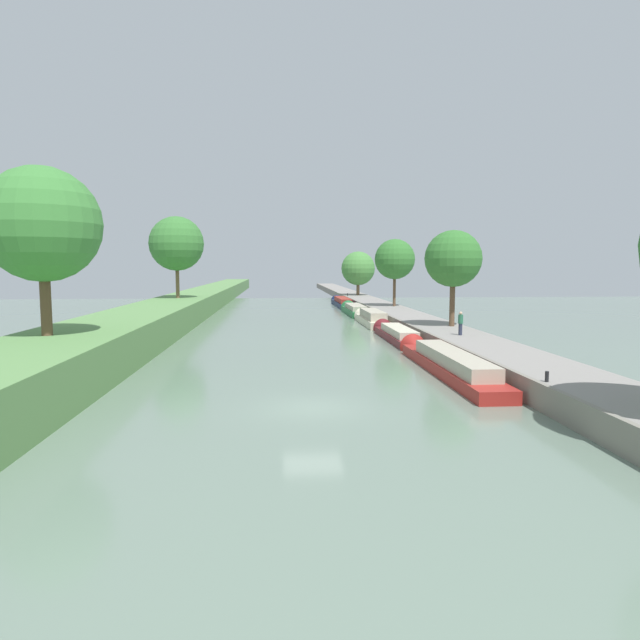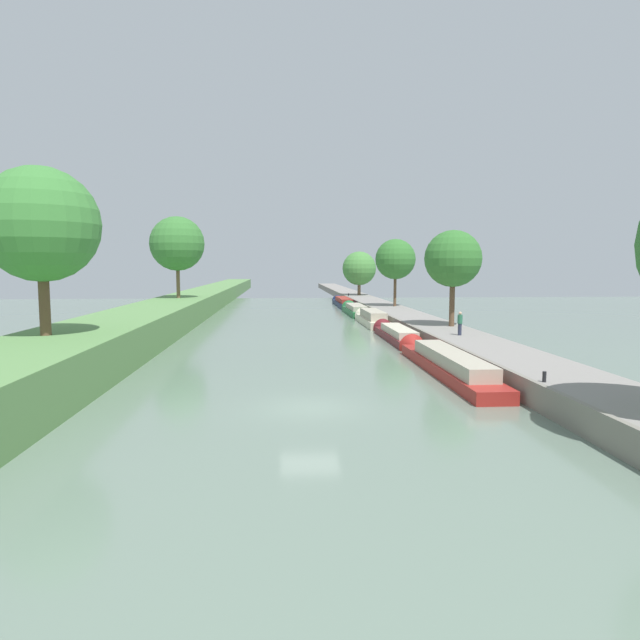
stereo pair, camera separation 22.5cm
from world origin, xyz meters
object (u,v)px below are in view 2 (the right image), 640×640
at_px(person_walking, 460,323).
at_px(mooring_bollard_near, 544,377).
at_px(narrowboat_cream, 371,318).
at_px(narrowboat_green, 355,310).
at_px(narrowboat_maroon, 395,334).
at_px(narrowboat_navy, 343,302).
at_px(mooring_bollard_far, 349,295).
at_px(narrowboat_red, 444,362).

xyz_separation_m(person_walking, mooring_bollard_near, (-1.53, -15.57, -0.65)).
bearing_deg(person_walking, narrowboat_cream, 100.19).
bearing_deg(narrowboat_green, narrowboat_maroon, -89.76).
xyz_separation_m(narrowboat_maroon, narrowboat_green, (-0.10, 24.02, 0.06)).
relative_size(narrowboat_maroon, narrowboat_navy, 0.78).
distance_m(narrowboat_cream, mooring_bollard_far, 32.89).
height_order(person_walking, mooring_bollard_near, person_walking).
xyz_separation_m(narrowboat_maroon, narrowboat_navy, (-0.04, 37.99, 0.09)).
xyz_separation_m(narrowboat_cream, mooring_bollard_near, (1.74, -33.75, 0.73)).
distance_m(narrowboat_red, narrowboat_maroon, 13.93).
distance_m(narrowboat_cream, mooring_bollard_near, 33.80).
relative_size(narrowboat_maroon, narrowboat_green, 0.94).
xyz_separation_m(narrowboat_maroon, mooring_bollard_near, (1.68, -22.07, 0.89)).
bearing_deg(narrowboat_green, narrowboat_cream, -89.80).
bearing_deg(mooring_bollard_near, narrowboat_navy, 91.63).
bearing_deg(narrowboat_cream, mooring_bollard_near, -87.05).
xyz_separation_m(narrowboat_green, person_walking, (3.31, -30.52, 1.48)).
height_order(narrowboat_green, narrowboat_navy, narrowboat_green).
xyz_separation_m(narrowboat_green, mooring_bollard_far, (1.78, 20.49, 0.83)).
bearing_deg(narrowboat_navy, narrowboat_maroon, -89.95).
bearing_deg(mooring_bollard_near, narrowboat_cream, 92.95).
bearing_deg(narrowboat_red, narrowboat_cream, 89.84).
distance_m(narrowboat_maroon, mooring_bollard_near, 22.15).
height_order(narrowboat_maroon, narrowboat_navy, narrowboat_navy).
height_order(narrowboat_maroon, mooring_bollard_near, mooring_bollard_near).
height_order(narrowboat_maroon, narrowboat_green, narrowboat_green).
relative_size(narrowboat_maroon, mooring_bollard_far, 25.65).
xyz_separation_m(narrowboat_maroon, mooring_bollard_far, (1.68, 44.51, 0.89)).
xyz_separation_m(narrowboat_red, mooring_bollard_near, (1.81, -8.14, 0.79)).
distance_m(narrowboat_red, mooring_bollard_far, 58.47).
bearing_deg(narrowboat_cream, person_walking, -79.81).
relative_size(narrowboat_green, mooring_bollard_far, 27.22).
bearing_deg(person_walking, narrowboat_red, -114.21).
height_order(narrowboat_cream, mooring_bollard_near, mooring_bollard_near).
bearing_deg(narrowboat_green, narrowboat_navy, 89.73).
bearing_deg(person_walking, narrowboat_green, 96.19).
xyz_separation_m(narrowboat_cream, mooring_bollard_far, (1.74, 32.84, 0.73)).
relative_size(narrowboat_red, narrowboat_maroon, 1.34).
bearing_deg(narrowboat_cream, narrowboat_maroon, -89.71).
bearing_deg(mooring_bollard_far, narrowboat_navy, -104.71).
xyz_separation_m(narrowboat_red, narrowboat_cream, (0.07, 25.60, 0.07)).
distance_m(narrowboat_navy, mooring_bollard_near, 60.09).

